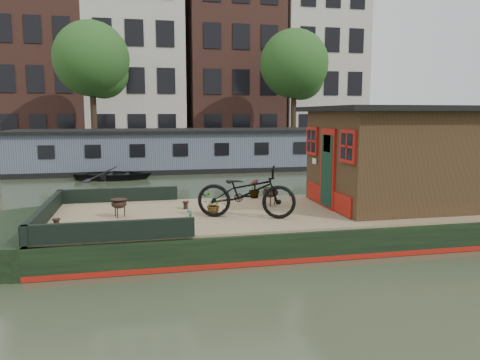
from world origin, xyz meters
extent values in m
plane|color=#273320|center=(0.00, 0.00, 0.00)|extent=(120.00, 120.00, 0.00)
cube|color=black|center=(0.00, 0.00, 0.30)|extent=(12.00, 4.00, 0.60)
cylinder|color=black|center=(-6.00, 0.00, 0.30)|extent=(4.00, 4.00, 0.60)
cube|color=#9C160E|center=(0.00, 0.00, 0.06)|extent=(12.02, 4.02, 0.10)
cube|color=#9C8360|center=(0.00, 0.00, 0.62)|extent=(11.80, 3.80, 0.05)
cube|color=black|center=(-5.92, 0.00, 0.82)|extent=(0.12, 4.00, 0.35)
cube|color=black|center=(-4.50, 1.92, 0.82)|extent=(3.00, 0.12, 0.35)
cube|color=black|center=(-4.50, -1.92, 0.82)|extent=(3.00, 0.12, 0.35)
cube|color=black|center=(2.20, 0.00, 1.80)|extent=(3.50, 3.00, 2.30)
cube|color=black|center=(2.20, 0.00, 3.01)|extent=(4.00, 3.50, 0.12)
cube|color=#9C160E|center=(0.42, 0.00, 1.60)|extent=(0.06, 0.80, 1.90)
cube|color=black|center=(0.40, 0.00, 1.55)|extent=(0.04, 0.64, 1.70)
cube|color=#9C160E|center=(0.42, -1.05, 2.20)|extent=(0.06, 0.72, 0.72)
cube|color=#9C160E|center=(0.42, 1.05, 2.20)|extent=(0.06, 0.72, 0.72)
imported|color=black|center=(-1.71, -0.62, 1.21)|extent=(2.26, 1.41, 1.12)
imported|color=brown|center=(-2.39, -0.23, 0.89)|extent=(0.56, 0.54, 0.48)
imported|color=brown|center=(-0.95, 1.70, 0.90)|extent=(0.38, 0.38, 0.50)
imported|color=#A63930|center=(-2.97, -0.83, 0.79)|extent=(0.18, 0.18, 0.28)
cylinder|color=black|center=(-2.91, 0.61, 0.74)|extent=(0.16, 0.16, 0.18)
cylinder|color=black|center=(-5.60, -0.71, 0.74)|extent=(0.16, 0.16, 0.18)
imported|color=black|center=(-5.07, 11.06, 0.35)|extent=(3.66, 2.86, 0.69)
cube|color=slate|center=(0.00, 14.00, 1.00)|extent=(20.00, 4.00, 2.00)
cube|color=black|center=(0.00, 14.00, 2.05)|extent=(20.40, 4.40, 0.12)
cube|color=black|center=(0.00, 14.00, 0.12)|extent=(20.00, 4.05, 0.24)
cube|color=#47443F|center=(0.00, 20.50, 0.45)|extent=(60.00, 6.00, 0.90)
cube|color=brown|center=(-10.50, 27.50, 7.50)|extent=(6.00, 8.00, 15.00)
cube|color=#B7B2A3|center=(-4.00, 27.50, 8.25)|extent=(7.00, 8.00, 16.50)
cube|color=brown|center=(3.50, 27.50, 7.75)|extent=(7.00, 8.00, 15.50)
cube|color=#B7B2A3|center=(10.50, 27.50, 8.00)|extent=(6.50, 8.00, 16.00)
cylinder|color=#332316|center=(-6.50, 19.00, 2.90)|extent=(0.36, 0.36, 4.00)
sphere|color=#204316|center=(-6.50, 19.00, 6.10)|extent=(4.40, 4.40, 4.40)
sphere|color=#204316|center=(-5.90, 19.30, 5.30)|extent=(3.00, 3.00, 3.00)
cylinder|color=#332316|center=(6.00, 19.00, 2.90)|extent=(0.36, 0.36, 4.00)
sphere|color=#204316|center=(6.00, 19.00, 6.10)|extent=(4.40, 4.40, 4.40)
sphere|color=#204316|center=(6.60, 19.30, 5.30)|extent=(3.00, 3.00, 3.00)
camera|label=1|loc=(-3.97, -10.33, 2.89)|focal=35.00mm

